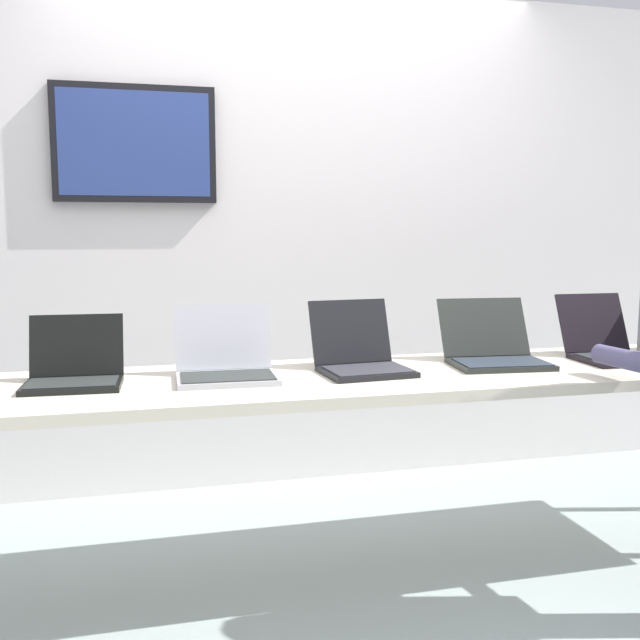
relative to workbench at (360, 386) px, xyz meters
name	(u,v)px	position (x,y,z in m)	size (l,w,h in m)	color
ground	(359,580)	(0.00, 0.00, -0.76)	(8.00, 8.00, 0.04)	#96A5A2
back_wall	(292,239)	(-0.02, 1.13, 0.53)	(8.00, 0.11, 2.51)	silver
workbench	(360,386)	(0.00, 0.00, 0.00)	(3.61, 0.70, 0.78)	beige
laptop_station_1	(74,369)	(-1.00, 0.06, 0.10)	(0.33, 0.29, 0.23)	black
laptop_station_2	(226,362)	(-0.49, 0.04, 0.11)	(0.36, 0.32, 0.26)	#AFB1B8
laptop_station_3	(360,356)	(0.01, 0.05, 0.11)	(0.34, 0.36, 0.26)	black
laptop_station_4	(494,350)	(0.57, 0.07, 0.10)	(0.39, 0.40, 0.25)	#242825
laptop_station_5	(607,345)	(1.08, 0.05, 0.11)	(0.31, 0.37, 0.26)	black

